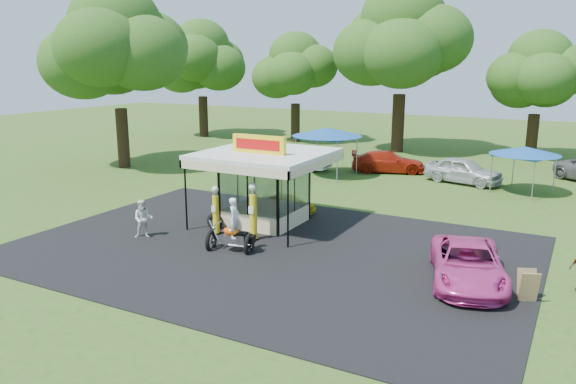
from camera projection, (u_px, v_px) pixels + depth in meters
name	position (u px, v px, depth m)	size (l,w,h in m)	color
ground	(244.00, 265.00, 20.79)	(120.00, 120.00, 0.00)	#2E5219
asphalt_apron	(271.00, 249.00, 22.49)	(20.00, 14.00, 0.04)	black
gas_station_kiosk	(265.00, 186.00, 25.58)	(5.40, 5.40, 4.18)	white
gas_pump_left	(216.00, 212.00, 24.13)	(0.40, 0.40, 2.17)	black
gas_pump_right	(253.00, 213.00, 23.34)	(0.46, 0.46, 2.47)	black
motorcycle	(233.00, 230.00, 21.99)	(2.01, 1.26, 2.29)	black
spare_tires	(215.00, 221.00, 25.09)	(0.91, 0.62, 0.75)	black
a_frame_sign	(528.00, 286.00, 17.49)	(0.63, 0.72, 1.04)	#593819
kiosk_car	(288.00, 203.00, 27.77)	(1.13, 2.82, 0.96)	yellow
pink_sedan	(468.00, 264.00, 18.94)	(2.30, 4.99, 1.39)	#D63A92
spectator_west	(143.00, 219.00, 23.77)	(0.81, 0.63, 1.66)	white
bg_car_a	(296.00, 158.00, 38.70)	(1.67, 4.79, 1.58)	white
bg_car_b	(388.00, 162.00, 37.70)	(1.99, 4.89, 1.42)	#AB200D
bg_car_c	(463.00, 170.00, 34.33)	(1.87, 4.65, 1.59)	#B5B6BA
tent_west	(327.00, 132.00, 35.97)	(4.52, 4.52, 3.16)	gray
tent_east	(525.00, 151.00, 31.36)	(3.83, 3.83, 2.68)	gray
oak_far_a	(202.00, 64.00, 53.85)	(9.23, 9.23, 10.94)	black
oak_far_b	(296.00, 74.00, 50.55)	(8.09, 8.09, 9.65)	black
oak_far_c	(401.00, 47.00, 44.45)	(11.23, 11.23, 13.23)	black
oak_far_d	(538.00, 79.00, 41.78)	(7.89, 7.89, 9.39)	black
oak_near	(117.00, 56.00, 37.96)	(10.56, 10.56, 12.16)	black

